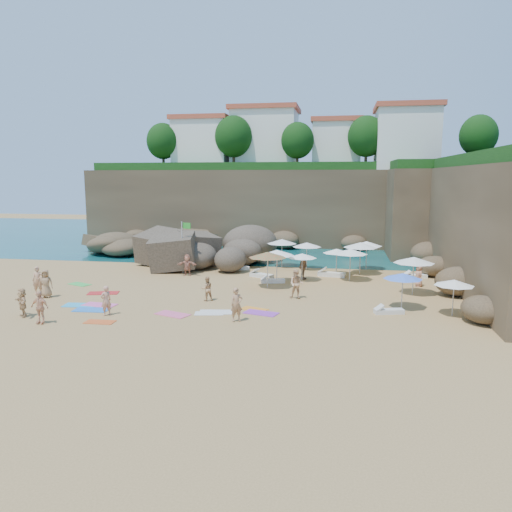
% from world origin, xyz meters
% --- Properties ---
extents(ground, '(120.00, 120.00, 0.00)m').
position_xyz_m(ground, '(0.00, 0.00, 0.00)').
color(ground, tan).
rests_on(ground, ground).
extents(seawater, '(120.00, 120.00, 0.00)m').
position_xyz_m(seawater, '(0.00, 30.00, 0.00)').
color(seawater, '#0C4751').
rests_on(seawater, ground).
extents(cliff_back, '(44.00, 8.00, 8.00)m').
position_xyz_m(cliff_back, '(2.00, 25.00, 4.00)').
color(cliff_back, brown).
rests_on(cliff_back, ground).
extents(cliff_right, '(8.00, 30.00, 8.00)m').
position_xyz_m(cliff_right, '(19.00, 8.00, 4.00)').
color(cliff_right, brown).
rests_on(cliff_right, ground).
extents(cliff_corner, '(10.00, 12.00, 8.00)m').
position_xyz_m(cliff_corner, '(17.00, 20.00, 4.00)').
color(cliff_corner, brown).
rests_on(cliff_corner, ground).
extents(rock_promontory, '(12.00, 7.00, 2.00)m').
position_xyz_m(rock_promontory, '(-11.00, 16.00, 0.00)').
color(rock_promontory, brown).
rests_on(rock_promontory, ground).
extents(clifftop_buildings, '(28.48, 9.48, 7.00)m').
position_xyz_m(clifftop_buildings, '(2.96, 25.79, 11.24)').
color(clifftop_buildings, white).
rests_on(clifftop_buildings, cliff_back).
extents(clifftop_trees, '(35.60, 23.82, 4.40)m').
position_xyz_m(clifftop_trees, '(4.78, 19.52, 11.26)').
color(clifftop_trees, '#11380F').
rests_on(clifftop_trees, ground).
extents(marina_masts, '(3.10, 0.10, 6.00)m').
position_xyz_m(marina_masts, '(-16.50, 30.00, 3.00)').
color(marina_masts, white).
rests_on(marina_masts, ground).
extents(rock_outcrop, '(8.68, 6.90, 3.22)m').
position_xyz_m(rock_outcrop, '(-3.54, 9.59, 0.00)').
color(rock_outcrop, brown).
rests_on(rock_outcrop, ground).
extents(flag_pole, '(0.76, 0.26, 3.98)m').
position_xyz_m(flag_pole, '(-4.13, 6.23, 2.54)').
color(flag_pole, silver).
rests_on(flag_pole, ground).
extents(parasol_0, '(2.30, 2.30, 2.17)m').
position_xyz_m(parasol_0, '(5.03, 9.28, 2.00)').
color(parasol_0, silver).
rests_on(parasol_0, ground).
extents(parasol_1, '(2.42, 2.42, 2.29)m').
position_xyz_m(parasol_1, '(2.94, 10.12, 2.10)').
color(parasol_1, silver).
rests_on(parasol_1, ground).
extents(parasol_2, '(2.41, 2.41, 2.28)m').
position_xyz_m(parasol_2, '(9.71, 10.00, 2.09)').
color(parasol_2, silver).
rests_on(parasol_2, ground).
extents(parasol_3, '(2.58, 2.58, 2.44)m').
position_xyz_m(parasol_3, '(9.14, 7.98, 2.24)').
color(parasol_3, silver).
rests_on(parasol_3, ground).
extents(parasol_4, '(2.53, 2.53, 2.39)m').
position_xyz_m(parasol_4, '(12.18, 1.87, 2.19)').
color(parasol_4, silver).
rests_on(parasol_4, ground).
extents(parasol_5, '(2.07, 2.07, 1.96)m').
position_xyz_m(parasol_5, '(4.99, 4.90, 1.80)').
color(parasol_5, silver).
rests_on(parasol_5, ground).
extents(parasol_6, '(2.55, 2.55, 2.41)m').
position_xyz_m(parasol_6, '(2.90, 2.32, 2.21)').
color(parasol_6, silver).
rests_on(parasol_6, ground).
extents(parasol_7, '(2.10, 2.10, 1.99)m').
position_xyz_m(parasol_7, '(7.39, 7.41, 1.83)').
color(parasol_7, silver).
rests_on(parasol_7, ground).
extents(parasol_8, '(2.42, 2.42, 2.29)m').
position_xyz_m(parasol_8, '(8.35, 5.48, 2.10)').
color(parasol_8, silver).
rests_on(parasol_8, ground).
extents(parasol_9, '(2.46, 2.46, 2.33)m').
position_xyz_m(parasol_9, '(3.32, 3.87, 2.14)').
color(parasol_9, silver).
rests_on(parasol_9, ground).
extents(parasol_10, '(2.15, 2.15, 2.04)m').
position_xyz_m(parasol_10, '(11.10, -1.80, 1.87)').
color(parasol_10, silver).
rests_on(parasol_10, ground).
extents(parasol_11, '(2.07, 2.07, 1.96)m').
position_xyz_m(parasol_11, '(13.61, -2.82, 1.80)').
color(parasol_11, silver).
rests_on(parasol_11, ground).
extents(lounger_0, '(1.65, 0.96, 0.24)m').
position_xyz_m(lounger_0, '(-0.24, 8.30, 0.12)').
color(lounger_0, white).
rests_on(lounger_0, ground).
extents(lounger_1, '(1.90, 1.41, 0.28)m').
position_xyz_m(lounger_1, '(1.98, 5.57, 0.14)').
color(lounger_1, silver).
rests_on(lounger_1, ground).
extents(lounger_2, '(1.77, 0.88, 0.26)m').
position_xyz_m(lounger_2, '(13.10, 7.25, 0.13)').
color(lounger_2, white).
rests_on(lounger_2, ground).
extents(lounger_3, '(1.75, 0.88, 0.26)m').
position_xyz_m(lounger_3, '(3.04, 3.88, 0.13)').
color(lounger_3, white).
rests_on(lounger_3, ground).
extents(lounger_4, '(2.10, 0.98, 0.31)m').
position_xyz_m(lounger_4, '(7.06, 6.77, 0.16)').
color(lounger_4, silver).
rests_on(lounger_4, ground).
extents(lounger_5, '(1.66, 0.90, 0.25)m').
position_xyz_m(lounger_5, '(10.31, -2.96, 0.12)').
color(lounger_5, silver).
rests_on(lounger_5, ground).
extents(towel_0, '(2.00, 1.14, 0.03)m').
position_xyz_m(towel_0, '(-7.05, -4.14, 0.02)').
color(towel_0, '#29A5DF').
rests_on(towel_0, ground).
extents(towel_1, '(2.02, 1.18, 0.03)m').
position_xyz_m(towel_1, '(-6.01, -3.93, 0.02)').
color(towel_1, pink).
rests_on(towel_1, ground).
extents(towel_2, '(1.53, 0.79, 0.03)m').
position_xyz_m(towel_2, '(-4.38, -7.08, 0.01)').
color(towel_2, '#D95622').
rests_on(towel_2, ground).
extents(towel_5, '(2.00, 1.22, 0.03)m').
position_xyz_m(towel_5, '(1.04, -4.28, 0.02)').
color(towel_5, silver).
rests_on(towel_5, ground).
extents(towel_6, '(2.02, 1.39, 0.03)m').
position_xyz_m(towel_6, '(3.47, -4.06, 0.02)').
color(towel_6, purple).
rests_on(towel_6, ground).
extents(towel_7, '(2.07, 1.39, 0.03)m').
position_xyz_m(towel_7, '(-7.17, -1.10, 0.02)').
color(towel_7, red).
rests_on(towel_7, ground).
extents(towel_8, '(1.97, 1.07, 0.03)m').
position_xyz_m(towel_8, '(-5.94, -4.98, 0.02)').
color(towel_8, blue).
rests_on(towel_8, ground).
extents(towel_9, '(2.07, 1.54, 0.03)m').
position_xyz_m(towel_9, '(-1.19, -5.11, 0.02)').
color(towel_9, '#E55987').
rests_on(towel_9, ground).
extents(towel_10, '(1.65, 1.23, 0.03)m').
position_xyz_m(towel_10, '(2.97, -3.33, 0.01)').
color(towel_10, orange).
rests_on(towel_10, ground).
extents(towel_11, '(1.81, 1.39, 0.03)m').
position_xyz_m(towel_11, '(-9.99, 1.08, 0.01)').
color(towel_11, green).
rests_on(towel_11, ground).
extents(towel_13, '(1.67, 1.05, 0.03)m').
position_xyz_m(towel_13, '(0.70, -4.59, 0.01)').
color(towel_13, silver).
rests_on(towel_13, ground).
extents(person_stand_0, '(0.75, 0.62, 1.76)m').
position_xyz_m(person_stand_0, '(-11.10, -1.96, 0.88)').
color(person_stand_0, tan).
rests_on(person_stand_0, ground).
extents(person_stand_1, '(0.89, 0.82, 1.46)m').
position_xyz_m(person_stand_1, '(-0.15, -1.85, 0.73)').
color(person_stand_1, tan).
rests_on(person_stand_1, ground).
extents(person_stand_2, '(1.21, 0.62, 1.79)m').
position_xyz_m(person_stand_2, '(-3.64, 12.28, 0.90)').
color(person_stand_2, tan).
rests_on(person_stand_2, ground).
extents(person_stand_3, '(0.81, 1.15, 1.81)m').
position_xyz_m(person_stand_3, '(5.04, 5.37, 0.91)').
color(person_stand_3, '#966C4B').
rests_on(person_stand_3, ground).
extents(person_stand_4, '(0.68, 0.82, 1.47)m').
position_xyz_m(person_stand_4, '(12.91, 4.35, 0.73)').
color(person_stand_4, tan).
rests_on(person_stand_4, ground).
extents(person_stand_5, '(1.51, 0.50, 1.61)m').
position_xyz_m(person_stand_5, '(-3.61, 5.32, 0.81)').
color(person_stand_5, tan).
rests_on(person_stand_5, ground).
extents(person_stand_6, '(0.67, 0.70, 1.61)m').
position_xyz_m(person_stand_6, '(-4.63, -5.81, 0.81)').
color(person_stand_6, tan).
rests_on(person_stand_6, ground).
extents(person_lie_1, '(1.07, 1.70, 0.40)m').
position_xyz_m(person_lie_1, '(-7.19, -7.83, 0.20)').
color(person_lie_1, '#EFB088').
rests_on(person_lie_1, ground).
extents(person_lie_2, '(1.29, 1.87, 0.45)m').
position_xyz_m(person_lie_2, '(-10.07, -2.71, 0.23)').
color(person_lie_2, '#9D754E').
rests_on(person_lie_2, ground).
extents(person_lie_3, '(2.04, 2.04, 0.40)m').
position_xyz_m(person_lie_3, '(-8.86, -6.81, 0.20)').
color(person_lie_3, tan).
rests_on(person_lie_3, ground).
extents(person_lie_4, '(1.39, 1.81, 0.41)m').
position_xyz_m(person_lie_4, '(2.48, -5.79, 0.21)').
color(person_lie_4, '#AB7A55').
rests_on(person_lie_4, ground).
extents(person_lie_5, '(1.09, 1.86, 0.67)m').
position_xyz_m(person_lie_5, '(5.07, -0.49, 0.33)').
color(person_lie_5, tan).
rests_on(person_lie_5, ground).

